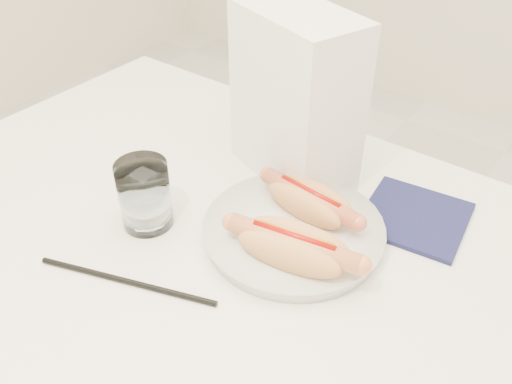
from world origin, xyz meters
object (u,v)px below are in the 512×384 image
Objects in this scene: plate at (293,232)px; hotdog_right at (293,247)px; napkin_box at (296,98)px; table at (241,298)px; water_glass at (145,195)px; hotdog_left at (310,201)px.

hotdog_right is at bearing -57.24° from plate.
napkin_box is (-0.13, 0.19, 0.09)m from hotdog_right.
plate is 0.07m from hotdog_right.
table is at bearing -158.65° from hotdog_right.
hotdog_right reaches higher than plate.
table is 0.30m from napkin_box.
water_glass is (-0.19, -0.10, 0.04)m from plate.
napkin_box reaches higher than hotdog_left.
hotdog_left is (0.00, 0.04, 0.03)m from plate.
table is 7.44× the size of hotdog_left.
water_glass is (-0.19, -0.14, 0.01)m from hotdog_left.
plate reaches higher than table.
plate is at bearing 27.90° from water_glass.
water_glass is 0.38× the size of napkin_box.
water_glass is (-0.16, -0.01, 0.11)m from table.
hotdog_right is 0.23m from water_glass.
plate is 0.20m from napkin_box.
hotdog_left is at bearing 79.88° from table.
plate is 1.36× the size of hotdog_right.
plate is at bearing -36.16° from napkin_box.
plate is at bearing 75.63° from table.
napkin_box is at bearing 124.56° from plate.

